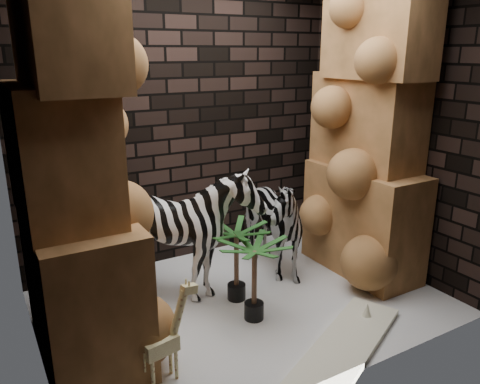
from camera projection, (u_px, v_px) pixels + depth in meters
floor at (245, 303)px, 4.34m from camera, size 3.50×3.50×0.00m
wall_back at (184, 123)px, 4.94m from camera, size 3.50×0.00×3.50m
wall_front at (350, 176)px, 2.87m from camera, size 3.50×0.00×3.50m
wall_left at (15, 168)px, 3.06m from camera, size 0.00×3.00×3.00m
wall_right at (394, 126)px, 4.74m from camera, size 0.00×3.00×3.00m
rock_pillar_left at (71, 162)px, 3.23m from camera, size 0.68×1.30×3.00m
rock_pillar_right at (370, 129)px, 4.59m from camera, size 0.58×1.25×3.00m
zebra_right at (265, 213)px, 4.80m from camera, size 0.65×1.11×1.28m
zebra_left at (186, 239)px, 4.29m from camera, size 1.12×1.35×1.16m
giraffe_toy at (160, 337)px, 3.20m from camera, size 0.39×0.19×0.73m
palm_front at (236, 262)px, 4.30m from camera, size 0.36×0.36×0.74m
palm_back at (254, 280)px, 3.98m from camera, size 0.36×0.36×0.73m
surfboard at (340, 353)px, 3.57m from camera, size 1.68×1.10×0.05m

